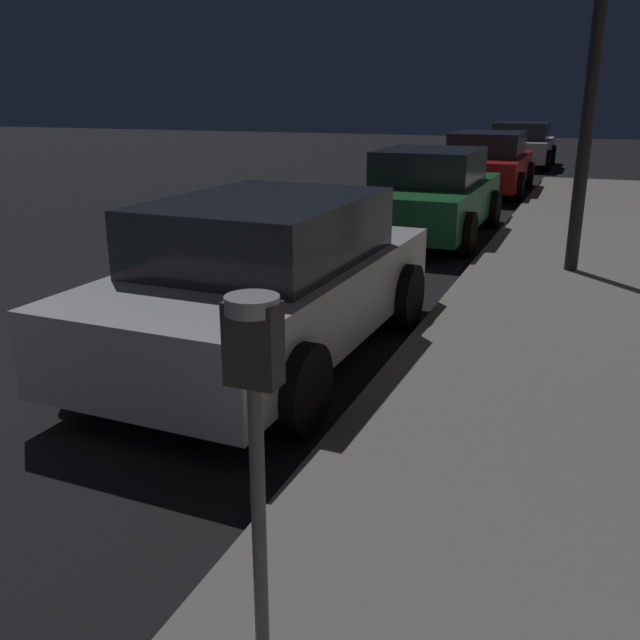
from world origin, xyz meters
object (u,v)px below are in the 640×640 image
(car_silver, at_px, (267,279))
(car_red, at_px, (487,163))
(car_white, at_px, (521,145))
(car_green, at_px, (428,194))
(parking_meter, at_px, (255,394))

(car_silver, distance_m, car_red, 11.96)
(car_silver, bearing_deg, car_red, 90.00)
(car_white, bearing_deg, car_red, -90.01)
(car_red, bearing_deg, car_green, -90.00)
(car_silver, height_order, car_green, same)
(parking_meter, bearing_deg, car_red, 95.94)
(car_green, relative_size, car_white, 1.02)
(car_green, bearing_deg, parking_meter, -80.36)
(parking_meter, xyz_separation_m, car_white, (-1.59, 22.20, -0.54))
(car_green, distance_m, car_red, 5.93)
(car_silver, relative_size, car_green, 0.99)
(car_white, bearing_deg, car_green, -90.00)
(parking_meter, xyz_separation_m, car_red, (-1.59, 15.28, -0.54))
(car_red, relative_size, car_white, 1.07)
(parking_meter, distance_m, car_silver, 3.72)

